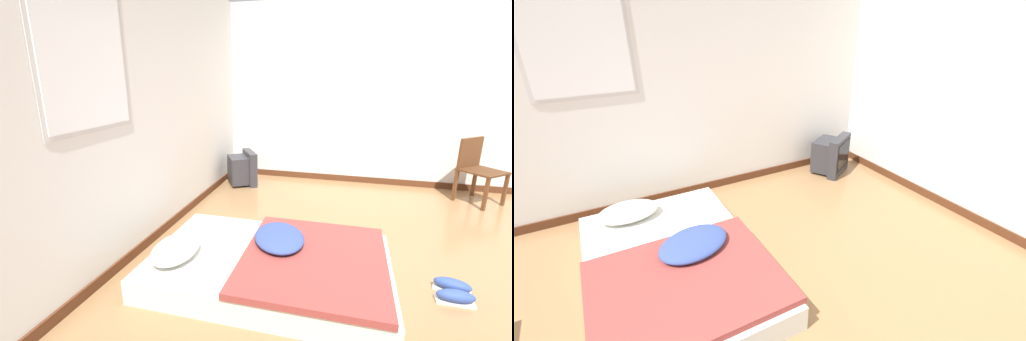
# 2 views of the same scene
# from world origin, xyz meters

# --- Properties ---
(wall_back) EXTENTS (7.63, 0.08, 2.60)m
(wall_back) POSITION_xyz_m (-0.01, 2.58, 1.29)
(wall_back) COLOR white
(wall_back) RESTS_ON ground_plane
(mattress_bed) EXTENTS (1.27, 1.87, 0.34)m
(mattress_bed) POSITION_xyz_m (-0.20, 1.28, 0.13)
(mattress_bed) COLOR silver
(mattress_bed) RESTS_ON ground_plane
(crt_tv) EXTENTS (0.56, 0.53, 0.49)m
(crt_tv) POSITION_xyz_m (2.07, 2.22, 0.23)
(crt_tv) COLOR #333338
(crt_tv) RESTS_ON ground_plane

